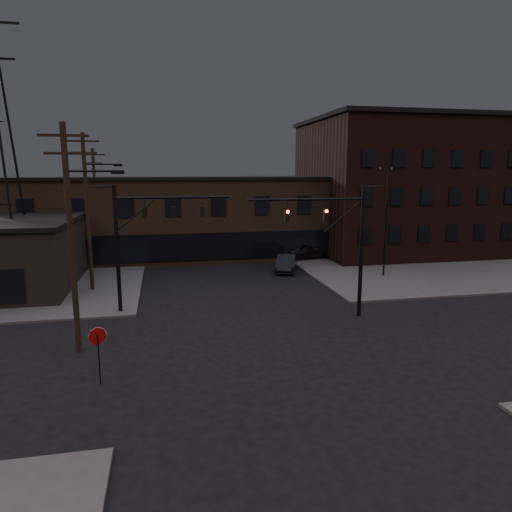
{
  "coord_description": "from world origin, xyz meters",
  "views": [
    {
      "loc": [
        -5.21,
        -20.76,
        8.75
      ],
      "look_at": [
        0.54,
        7.15,
        3.5
      ],
      "focal_mm": 32.0,
      "sensor_mm": 36.0,
      "label": 1
    }
  ],
  "objects_px": {
    "traffic_signal_far": "(138,234)",
    "parked_car_lot_b": "(381,253)",
    "stop_sign": "(98,342)",
    "parked_car_lot_a": "(309,250)",
    "traffic_signal_near": "(344,237)",
    "car_crossing": "(286,263)"
  },
  "relations": [
    {
      "from": "car_crossing",
      "to": "traffic_signal_near",
      "type": "bearing_deg",
      "value": -70.76
    },
    {
      "from": "traffic_signal_near",
      "to": "parked_car_lot_a",
      "type": "relative_size",
      "value": 1.59
    },
    {
      "from": "parked_car_lot_a",
      "to": "parked_car_lot_b",
      "type": "xyz_separation_m",
      "value": [
        6.58,
        -2.65,
        -0.12
      ]
    },
    {
      "from": "traffic_signal_far",
      "to": "parked_car_lot_b",
      "type": "height_order",
      "value": "traffic_signal_far"
    },
    {
      "from": "parked_car_lot_a",
      "to": "car_crossing",
      "type": "relative_size",
      "value": 1.09
    },
    {
      "from": "traffic_signal_near",
      "to": "parked_car_lot_a",
      "type": "xyz_separation_m",
      "value": [
        3.84,
        18.09,
        -3.92
      ]
    },
    {
      "from": "traffic_signal_far",
      "to": "parked_car_lot_b",
      "type": "distance_m",
      "value": 25.81
    },
    {
      "from": "traffic_signal_near",
      "to": "car_crossing",
      "type": "height_order",
      "value": "traffic_signal_near"
    },
    {
      "from": "traffic_signal_near",
      "to": "parked_car_lot_b",
      "type": "bearing_deg",
      "value": 55.97
    },
    {
      "from": "parked_car_lot_a",
      "to": "parked_car_lot_b",
      "type": "bearing_deg",
      "value": -118.01
    },
    {
      "from": "parked_car_lot_a",
      "to": "parked_car_lot_b",
      "type": "distance_m",
      "value": 7.1
    },
    {
      "from": "traffic_signal_far",
      "to": "parked_car_lot_a",
      "type": "height_order",
      "value": "traffic_signal_far"
    },
    {
      "from": "traffic_signal_near",
      "to": "parked_car_lot_a",
      "type": "distance_m",
      "value": 18.91
    },
    {
      "from": "traffic_signal_far",
      "to": "stop_sign",
      "type": "bearing_deg",
      "value": -97.32
    },
    {
      "from": "parked_car_lot_b",
      "to": "parked_car_lot_a",
      "type": "bearing_deg",
      "value": 94.65
    },
    {
      "from": "parked_car_lot_b",
      "to": "car_crossing",
      "type": "relative_size",
      "value": 1.1
    },
    {
      "from": "stop_sign",
      "to": "parked_car_lot_a",
      "type": "xyz_separation_m",
      "value": [
        17.2,
        24.58,
        -0.84
      ]
    },
    {
      "from": "traffic_signal_near",
      "to": "car_crossing",
      "type": "distance_m",
      "value": 13.95
    },
    {
      "from": "traffic_signal_far",
      "to": "car_crossing",
      "type": "distance_m",
      "value": 16.24
    },
    {
      "from": "parked_car_lot_b",
      "to": "car_crossing",
      "type": "distance_m",
      "value": 10.5
    },
    {
      "from": "traffic_signal_far",
      "to": "car_crossing",
      "type": "relative_size",
      "value": 1.73
    },
    {
      "from": "stop_sign",
      "to": "parked_car_lot_b",
      "type": "height_order",
      "value": "stop_sign"
    }
  ]
}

